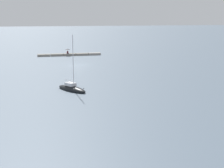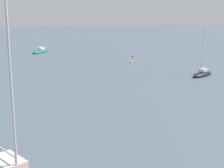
# 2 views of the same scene
# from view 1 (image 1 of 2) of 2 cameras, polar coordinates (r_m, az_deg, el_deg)

# --- Properties ---
(ground_plane) EXTENTS (500.00, 500.00, 0.00)m
(ground_plane) POSITION_cam_1_polar(r_m,az_deg,el_deg) (66.43, -6.31, 3.40)
(ground_plane) COLOR slate
(seawall_pier) EXTENTS (16.16, 1.56, 0.55)m
(seawall_pier) POSITION_cam_1_polar(r_m,az_deg,el_deg) (82.50, -7.66, 5.28)
(seawall_pier) COLOR gray
(seawall_pier) RESTS_ON ground_plane
(person_seated_maroon_left) EXTENTS (0.46, 0.65, 0.73)m
(person_seated_maroon_left) POSITION_cam_1_polar(r_m,az_deg,el_deg) (82.37, -7.98, 5.63)
(person_seated_maroon_left) COLOR #1E2333
(person_seated_maroon_left) RESTS_ON seawall_pier
(umbrella_open_black) EXTENTS (1.31, 1.31, 1.28)m
(umbrella_open_black) POSITION_cam_1_polar(r_m,az_deg,el_deg) (82.26, -8.01, 6.22)
(umbrella_open_black) COLOR black
(umbrella_open_black) RESTS_ON seawall_pier
(sailboat_black_mid) EXTENTS (4.24, 5.37, 7.89)m
(sailboat_black_mid) POSITION_cam_1_polar(r_m,az_deg,el_deg) (43.85, -7.25, -0.84)
(sailboat_black_mid) COLOR black
(sailboat_black_mid) RESTS_ON ground_plane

